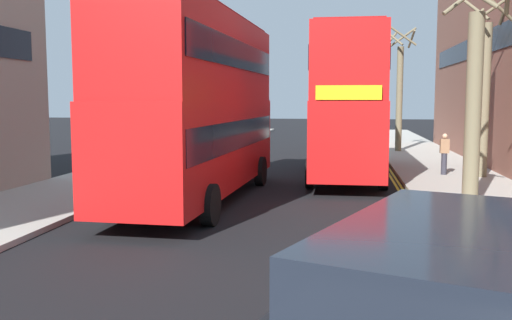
# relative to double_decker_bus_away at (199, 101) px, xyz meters

# --- Properties ---
(sidewalk_right) EXTENTS (4.00, 80.00, 0.14)m
(sidewalk_right) POSITION_rel_double_decker_bus_away_xyz_m (8.47, 0.12, -2.96)
(sidewalk_right) COLOR #ADA89E
(sidewalk_right) RESTS_ON ground
(sidewalk_left) EXTENTS (4.00, 80.00, 0.14)m
(sidewalk_left) POSITION_rel_double_decker_bus_away_xyz_m (-4.53, 0.12, -2.96)
(sidewalk_left) COLOR #ADA89E
(sidewalk_left) RESTS_ON ground
(kerb_line_outer) EXTENTS (0.10, 56.00, 0.01)m
(kerb_line_outer) POSITION_rel_double_decker_bus_away_xyz_m (6.37, -1.88, -3.03)
(kerb_line_outer) COLOR yellow
(kerb_line_outer) RESTS_ON ground
(kerb_line_inner) EXTENTS (0.10, 56.00, 0.01)m
(kerb_line_inner) POSITION_rel_double_decker_bus_away_xyz_m (6.21, -1.88, -3.03)
(kerb_line_inner) COLOR yellow
(kerb_line_inner) RESTS_ON ground
(double_decker_bus_away) EXTENTS (3.12, 10.90, 5.64)m
(double_decker_bus_away) POSITION_rel_double_decker_bus_away_xyz_m (0.00, 0.00, 0.00)
(double_decker_bus_away) COLOR red
(double_decker_bus_away) RESTS_ON ground
(double_decker_bus_oncoming) EXTENTS (2.82, 10.82, 5.64)m
(double_decker_bus_oncoming) POSITION_rel_double_decker_bus_away_xyz_m (4.43, 6.30, 0.00)
(double_decker_bus_oncoming) COLOR red
(double_decker_bus_oncoming) RESTS_ON ground
(pedestrian_far) EXTENTS (0.34, 0.22, 1.62)m
(pedestrian_far) POSITION_rel_double_decker_bus_away_xyz_m (8.25, 6.28, -2.04)
(pedestrian_far) COLOR #2D2D38
(pedestrian_far) RESTS_ON sidewalk_right
(street_tree_near) EXTENTS (1.84, 1.83, 6.36)m
(street_tree_near) POSITION_rel_double_decker_bus_away_xyz_m (7.83, -0.42, -0.05)
(street_tree_near) COLOR #6B6047
(street_tree_near) RESTS_ON sidewalk_right
(street_tree_mid) EXTENTS (1.91, 1.93, 6.85)m
(street_tree_mid) POSITION_rel_double_decker_bus_away_xyz_m (9.57, 5.88, 0.36)
(street_tree_mid) COLOR #6B6047
(street_tree_mid) RESTS_ON sidewalk_right
(street_tree_far) EXTENTS (1.98, 2.01, 7.05)m
(street_tree_far) POSITION_rel_double_decker_bus_away_xyz_m (7.45, 16.69, 0.53)
(street_tree_far) COLOR #6B6047
(street_tree_far) RESTS_ON sidewalk_right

